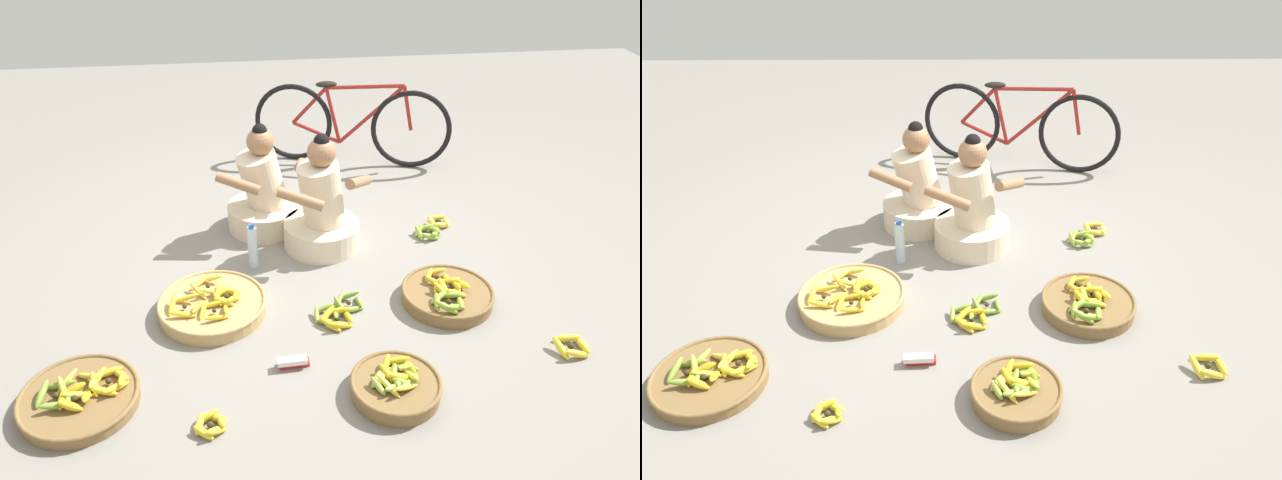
% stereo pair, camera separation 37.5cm
% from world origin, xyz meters
% --- Properties ---
extents(ground_plane, '(10.00, 10.00, 0.00)m').
position_xyz_m(ground_plane, '(0.00, 0.00, 0.00)').
color(ground_plane, gray).
extents(vendor_woman_front, '(0.68, 0.54, 0.83)m').
position_xyz_m(vendor_woman_front, '(0.07, 0.30, 0.27)').
color(vendor_woman_front, beige).
rests_on(vendor_woman_front, ground).
extents(vendor_woman_behind, '(0.66, 0.54, 0.80)m').
position_xyz_m(vendor_woman_behind, '(-0.31, 0.60, 0.25)').
color(vendor_woman_behind, beige).
rests_on(vendor_woman_behind, ground).
extents(bicycle_leaning, '(1.64, 0.54, 0.73)m').
position_xyz_m(bicycle_leaning, '(0.50, 1.64, 0.36)').
color(bicycle_leaning, black).
rests_on(bicycle_leaning, ground).
extents(banana_basket_mid_left, '(0.46, 0.46, 0.17)m').
position_xyz_m(banana_basket_mid_left, '(0.26, -1.16, 0.06)').
color(banana_basket_mid_left, brown).
rests_on(banana_basket_mid_left, ground).
extents(banana_basket_front_left, '(0.59, 0.59, 0.15)m').
position_xyz_m(banana_basket_front_left, '(-1.30, -1.03, 0.05)').
color(banana_basket_front_left, brown).
rests_on(banana_basket_front_left, ground).
extents(banana_basket_back_right, '(0.56, 0.56, 0.16)m').
position_xyz_m(banana_basket_back_right, '(0.75, -0.45, 0.06)').
color(banana_basket_back_right, brown).
rests_on(banana_basket_back_right, ground).
extents(banana_basket_mid_right, '(0.64, 0.64, 0.16)m').
position_xyz_m(banana_basket_mid_right, '(-0.67, -0.37, 0.05)').
color(banana_basket_mid_right, tan).
rests_on(banana_basket_mid_right, ground).
extents(loose_bananas_near_vendor, '(0.18, 0.19, 0.08)m').
position_xyz_m(loose_bananas_near_vendor, '(-0.66, -1.27, 0.03)').
color(loose_bananas_near_vendor, yellow).
rests_on(loose_bananas_near_vendor, ground).
extents(loose_bananas_back_left, '(0.20, 0.20, 0.09)m').
position_xyz_m(loose_bananas_back_left, '(1.30, -0.96, 0.03)').
color(loose_bananas_back_left, yellow).
rests_on(loose_bananas_back_left, ground).
extents(loose_bananas_near_bicycle, '(0.32, 0.34, 0.09)m').
position_xyz_m(loose_bananas_near_bicycle, '(0.89, 0.38, 0.03)').
color(loose_bananas_near_bicycle, '#8CAD38').
rests_on(loose_bananas_near_bicycle, ground).
extents(loose_bananas_back_center, '(0.32, 0.36, 0.09)m').
position_xyz_m(loose_bananas_back_center, '(0.07, -0.51, 0.03)').
color(loose_bananas_back_center, '#8CAD38').
rests_on(loose_bananas_back_center, ground).
extents(water_bottle, '(0.06, 0.06, 0.32)m').
position_xyz_m(water_bottle, '(-0.41, 0.10, 0.15)').
color(water_bottle, silver).
rests_on(water_bottle, ground).
extents(packet_carton_stack, '(0.17, 0.07, 0.06)m').
position_xyz_m(packet_carton_stack, '(-0.23, -0.89, 0.03)').
color(packet_carton_stack, red).
rests_on(packet_carton_stack, ground).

